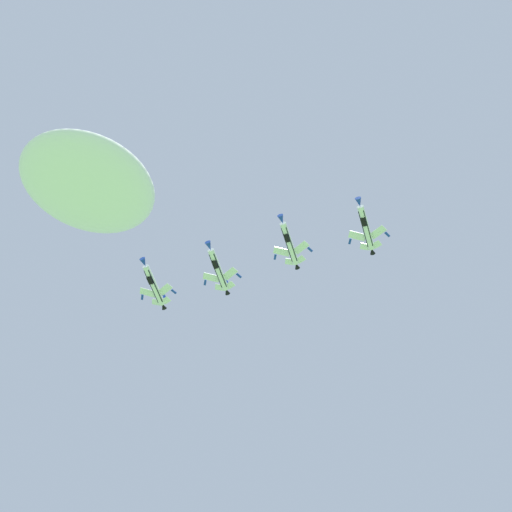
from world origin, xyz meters
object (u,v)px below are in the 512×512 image
at_px(fighter_jet_lead, 366,227).
at_px(fighter_jet_right_wing, 218,269).
at_px(fighter_jet_left_outer, 154,284).
at_px(fighter_jet_left_wing, 289,243).

distance_m(fighter_jet_lead, fighter_jet_right_wing, 38.97).
xyz_separation_m(fighter_jet_right_wing, fighter_jet_left_outer, (-13.38, 12.08, 1.55)).
height_order(fighter_jet_lead, fighter_jet_left_outer, fighter_jet_left_outer).
bearing_deg(fighter_jet_lead, fighter_jet_left_outer, -0.78).
height_order(fighter_jet_left_wing, fighter_jet_left_outer, fighter_jet_left_wing).
bearing_deg(fighter_jet_right_wing, fighter_jet_lead, 178.90).
xyz_separation_m(fighter_jet_lead, fighter_jet_right_wing, (-28.44, 26.60, 1.40)).
relative_size(fighter_jet_left_wing, fighter_jet_left_outer, 1.00).
distance_m(fighter_jet_lead, fighter_jet_left_wing, 20.00).
distance_m(fighter_jet_left_wing, fighter_jet_left_outer, 37.35).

